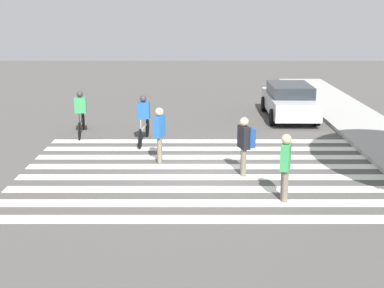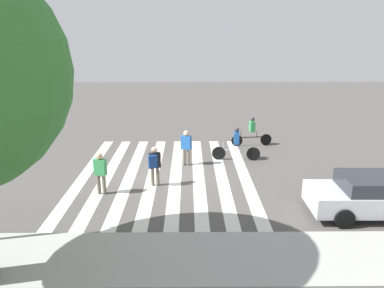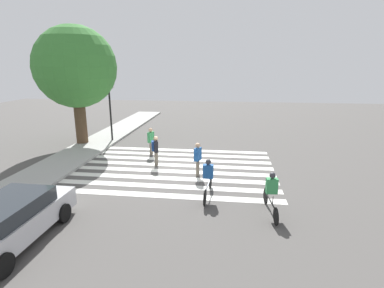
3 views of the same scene
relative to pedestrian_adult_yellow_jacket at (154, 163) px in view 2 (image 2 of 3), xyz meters
name	(u,v)px [view 2 (image 2 of 3)]	position (x,y,z in m)	size (l,w,h in m)	color
ground_plane	(165,175)	(-0.31, -1.17, -0.94)	(60.00, 60.00, 0.00)	#4C4947
sidewalk_curb	(150,259)	(-0.31, 5.08, -0.87)	(36.00, 2.50, 0.14)	#9E9E99
crosswalk_stripes	(165,175)	(-0.31, -1.17, -0.94)	(7.28, 10.00, 0.01)	silver
pedestrian_adult_yellow_jacket	(154,163)	(0.00, 0.00, 0.00)	(0.49, 0.46, 1.61)	#6B6051
pedestrian_adult_tall_backpack	(186,146)	(-1.23, -2.38, -0.02)	(0.50, 0.35, 1.63)	#6B6051
pedestrian_child_with_backpack	(100,171)	(1.94, 0.75, -0.02)	(0.49, 0.33, 1.62)	#6B6051
cyclist_mid_street	(252,130)	(-4.71, -5.38, -0.08)	(2.19, 0.42, 1.57)	black
cyclist_near_curb	(236,143)	(-3.59, -3.05, -0.08)	(2.28, 0.41, 1.60)	black
car_parked_far_curb	(378,195)	(-7.58, 2.54, -0.22)	(4.51, 1.94, 1.39)	#B7B7BC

